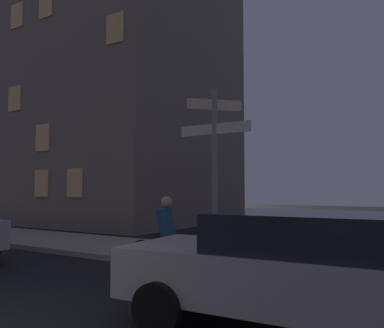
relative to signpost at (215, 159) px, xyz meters
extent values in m
cube|color=gray|center=(-0.73, 0.84, -2.36)|extent=(40.00, 2.95, 0.14)
cylinder|color=gray|center=(0.00, 0.00, -0.36)|extent=(0.12, 0.12, 3.87)
cube|color=beige|center=(0.00, 0.00, 1.23)|extent=(0.93, 0.93, 0.24)
cube|color=white|center=(0.00, 0.00, 0.68)|extent=(1.77, 0.03, 0.24)
cube|color=beige|center=(2.71, -2.94, -1.76)|extent=(4.45, 1.97, 0.64)
cube|color=#23282D|center=(2.81, -2.93, -1.20)|extent=(2.17, 1.70, 0.47)
cylinder|color=black|center=(1.33, -3.88, -2.11)|extent=(0.65, 0.26, 0.64)
cylinder|color=black|center=(1.23, -2.17, -2.11)|extent=(0.65, 0.26, 0.64)
sphere|color=#F9EFCC|center=(0.56, -3.65, -1.76)|extent=(0.16, 0.16, 0.16)
sphere|color=#F9EFCC|center=(0.49, -2.49, -1.76)|extent=(0.16, 0.16, 0.16)
torus|color=black|center=(-0.90, -1.44, -2.07)|extent=(0.72, 0.12, 0.72)
torus|color=black|center=(0.20, -1.54, -2.07)|extent=(0.72, 0.12, 0.72)
cylinder|color=black|center=(-0.35, -1.49, -1.82)|extent=(1.00, 0.13, 0.04)
cylinder|color=navy|center=(-0.25, -1.50, -1.35)|extent=(0.48, 0.36, 0.61)
sphere|color=tan|center=(-0.25, -1.50, -0.93)|extent=(0.22, 0.22, 0.22)
cylinder|color=black|center=(-0.31, -1.58, -1.85)|extent=(0.35, 0.15, 0.55)
cylinder|color=black|center=(-0.29, -1.41, -1.85)|extent=(0.35, 0.15, 0.55)
cube|color=slate|center=(-10.68, 8.51, 4.16)|extent=(10.70, 9.85, 13.19)
cube|color=#F2C672|center=(-10.68, 3.55, -0.43)|extent=(0.90, 0.06, 1.20)
cube|color=#F2C672|center=(-8.54, 3.55, -0.43)|extent=(0.90, 0.06, 1.20)
cube|color=#F2C672|center=(-10.68, 3.55, 1.60)|extent=(0.90, 0.06, 1.20)
cube|color=#F2C672|center=(-12.82, 3.55, 3.64)|extent=(0.90, 0.06, 1.20)
cube|color=#F2C672|center=(-6.40, 3.55, 5.68)|extent=(0.90, 0.06, 1.20)
cube|color=#F2C672|center=(-12.82, 3.55, 7.72)|extent=(0.90, 0.06, 1.20)
cube|color=#F2C672|center=(-10.68, 3.55, 7.72)|extent=(0.90, 0.06, 1.20)
camera|label=1|loc=(4.24, -7.78, -0.68)|focal=36.90mm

